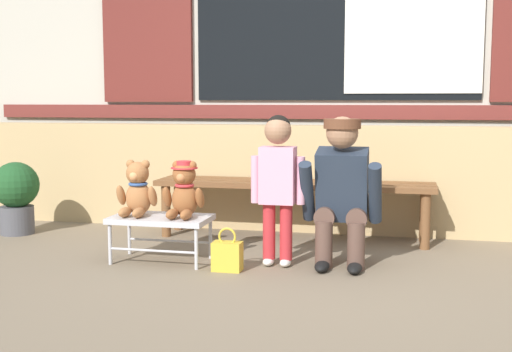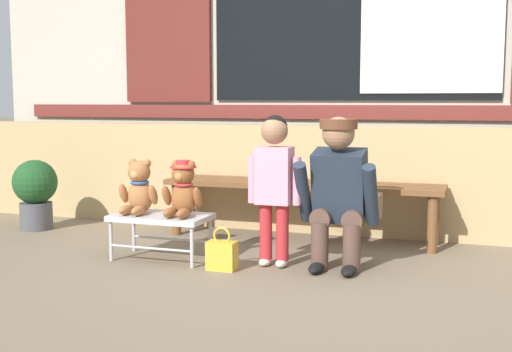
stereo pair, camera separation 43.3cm
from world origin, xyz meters
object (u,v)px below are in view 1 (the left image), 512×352
at_px(wooden_bench_long, 293,190).
at_px(teddy_bear_with_hat, 184,191).
at_px(small_display_bench, 161,221).
at_px(adult_crouching, 343,191).
at_px(teddy_bear_plain, 137,190).
at_px(handbag_on_ground, 227,255).
at_px(potted_plant, 16,193).
at_px(child_standing, 278,173).

xyz_separation_m(wooden_bench_long, teddy_bear_with_hat, (-0.56, -0.89, 0.10)).
distance_m(small_display_bench, adult_crouching, 1.20).
distance_m(wooden_bench_long, teddy_bear_with_hat, 1.06).
xyz_separation_m(wooden_bench_long, teddy_bear_plain, (-0.88, -0.89, 0.09)).
bearing_deg(teddy_bear_with_hat, handbag_on_ground, -22.32).
bearing_deg(wooden_bench_long, potted_plant, -171.90).
xyz_separation_m(teddy_bear_plain, teddy_bear_with_hat, (0.32, 0.00, 0.01)).
relative_size(wooden_bench_long, potted_plant, 3.68).
bearing_deg(small_display_bench, potted_plant, 157.76).
bearing_deg(potted_plant, handbag_on_ground, -20.50).
distance_m(small_display_bench, handbag_on_ground, 0.53).
bearing_deg(adult_crouching, wooden_bench_long, 121.26).
height_order(small_display_bench, potted_plant, potted_plant).
distance_m(small_display_bench, potted_plant, 1.55).
xyz_separation_m(teddy_bear_with_hat, adult_crouching, (1.01, 0.15, 0.01)).
bearing_deg(wooden_bench_long, small_display_bench, -128.75).
height_order(teddy_bear_with_hat, potted_plant, teddy_bear_with_hat).
distance_m(child_standing, adult_crouching, 0.43).
relative_size(teddy_bear_with_hat, handbag_on_ground, 1.34).
bearing_deg(handbag_on_ground, teddy_bear_plain, 168.39).
bearing_deg(child_standing, teddy_bear_plain, -175.57).
bearing_deg(handbag_on_ground, small_display_bench, 164.87).
bearing_deg(teddy_bear_plain, wooden_bench_long, 45.49).
xyz_separation_m(wooden_bench_long, handbag_on_ground, (-0.23, -1.02, -0.28)).
xyz_separation_m(small_display_bench, teddy_bear_with_hat, (0.16, 0.00, 0.21)).
height_order(small_display_bench, teddy_bear_plain, teddy_bear_plain).
bearing_deg(handbag_on_ground, child_standing, 36.39).
distance_m(adult_crouching, potted_plant, 2.64).
relative_size(small_display_bench, adult_crouching, 0.67).
bearing_deg(potted_plant, teddy_bear_plain, -24.65).
distance_m(teddy_bear_plain, adult_crouching, 1.33).
xyz_separation_m(small_display_bench, teddy_bear_plain, (-0.16, 0.00, 0.20)).
relative_size(teddy_bear_with_hat, potted_plant, 0.64).
bearing_deg(adult_crouching, teddy_bear_plain, -173.35).
relative_size(child_standing, adult_crouching, 1.01).
relative_size(teddy_bear_plain, teddy_bear_with_hat, 1.00).
distance_m(small_display_bench, teddy_bear_with_hat, 0.26).
bearing_deg(adult_crouching, small_display_bench, -172.38).
height_order(child_standing, potted_plant, child_standing).
relative_size(handbag_on_ground, potted_plant, 0.48).
relative_size(small_display_bench, child_standing, 0.67).
distance_m(teddy_bear_with_hat, handbag_on_ground, 0.51).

